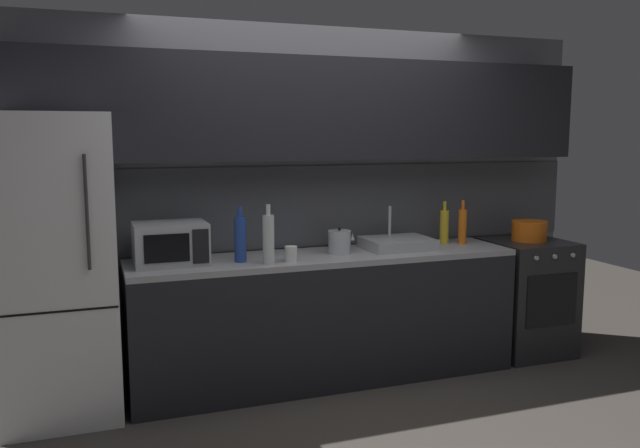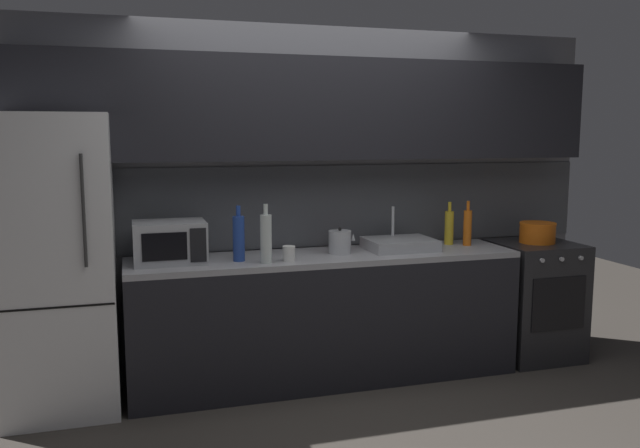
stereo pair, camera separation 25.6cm
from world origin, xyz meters
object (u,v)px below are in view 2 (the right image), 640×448
Objects in this scene: wine_bottle_blue at (239,238)px; wine_bottle_clear at (266,238)px; wine_bottle_orange at (468,227)px; mug_red at (338,241)px; microwave at (170,242)px; mug_white at (289,254)px; kettle at (340,242)px; cooking_pot at (537,233)px; wine_bottle_yellow at (449,227)px; oven_range at (534,300)px; refrigerator at (58,265)px.

wine_bottle_clear reaches higher than wine_bottle_blue.
wine_bottle_orange reaches higher than mug_red.
wine_bottle_blue reaches higher than microwave.
wine_bottle_clear reaches higher than microwave.
microwave is 1.25× the size of wine_bottle_blue.
wine_bottle_blue is at bearing 162.09° from mug_white.
microwave is 1.23m from mug_red.
mug_white is at bearing -158.40° from kettle.
wine_bottle_orange is 1.60m from wine_bottle_clear.
cooking_pot is at bearing 4.78° from wine_bottle_clear.
wine_bottle_clear reaches higher than wine_bottle_yellow.
wine_bottle_yellow reaches higher than cooking_pot.
mug_white is (0.16, 0.02, -0.11)m from wine_bottle_clear.
kettle is (-1.59, 0.00, 0.53)m from oven_range.
kettle is 0.71× the size of cooking_pot.
mug_white is 2.01m from cooking_pot.
oven_range is 0.53m from cooking_pot.
refrigerator is 4.80× the size of wine_bottle_clear.
wine_bottle_yellow is (2.07, 0.11, -0.00)m from microwave.
wine_bottle_orange is (-0.57, 0.05, 0.59)m from oven_range.
cooking_pot is (0.01, 0.00, 0.53)m from oven_range.
kettle is at bearing -0.85° from microwave.
refrigerator reaches higher than wine_bottle_clear.
mug_white is at bearing -141.61° from mug_red.
mug_white is at bearing -171.64° from wine_bottle_orange.
cooking_pot is at bearing -4.97° from wine_bottle_orange.
microwave is 2.39× the size of kettle.
wine_bottle_blue is 0.20m from wine_bottle_clear.
mug_red is at bearing 172.42° from oven_range.
mug_white is at bearing -175.44° from cooking_pot.
oven_range is 0.91m from wine_bottle_yellow.
microwave is at bearing 179.15° from kettle.
oven_range is at bearing 1.42° from wine_bottle_blue.
kettle is (1.16, -0.02, -0.05)m from microwave.
refrigerator is 3.44m from cooking_pot.
wine_bottle_blue is at bearing -176.43° from wine_bottle_orange.
wine_bottle_blue is 2.32m from cooking_pot.
wine_bottle_orange reaches higher than mug_white.
refrigerator is 6.81× the size of cooking_pot.
wine_bottle_yellow is 1.35m from mug_white.
wine_bottle_orange reaches higher than cooking_pot.
wine_bottle_blue is 1.10× the size of wine_bottle_orange.
cooking_pot is at bearing 4.56° from mug_white.
mug_white is (-0.41, -0.16, -0.03)m from kettle.
cooking_pot is (2.32, 0.06, -0.08)m from wine_bottle_blue.
wine_bottle_yellow is at bearing 2.66° from refrigerator.
wine_bottle_clear reaches higher than mug_red.
oven_range is 2.45× the size of wine_bottle_blue.
kettle is 0.73m from wine_bottle_blue.
microwave reaches higher than cooking_pot.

